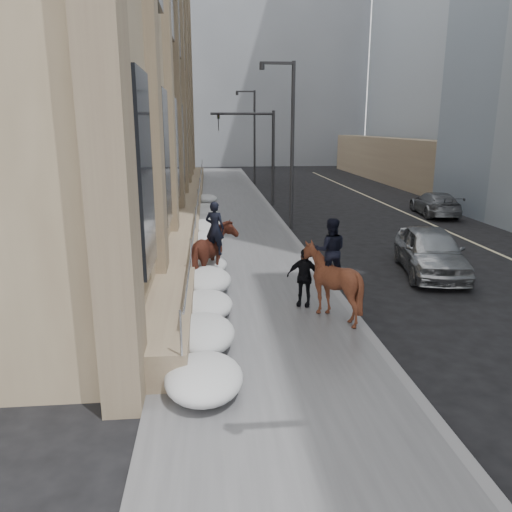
% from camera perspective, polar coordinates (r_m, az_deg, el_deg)
% --- Properties ---
extents(ground, '(140.00, 140.00, 0.00)m').
position_cam_1_polar(ground, '(11.82, 1.05, -10.64)').
color(ground, black).
rests_on(ground, ground).
extents(sidewalk, '(5.00, 80.00, 0.12)m').
position_cam_1_polar(sidewalk, '(21.25, -1.98, 1.06)').
color(sidewalk, '#4D4D4F').
rests_on(sidewalk, ground).
extents(curb, '(0.24, 80.00, 0.12)m').
position_cam_1_polar(curb, '(21.56, 4.99, 1.21)').
color(curb, slate).
rests_on(curb, ground).
extents(lane_line, '(0.15, 70.00, 0.01)m').
position_cam_1_polar(lane_line, '(24.25, 23.63, 1.39)').
color(lane_line, '#BFB78C').
rests_on(lane_line, ground).
extents(limestone_building, '(6.10, 44.00, 18.00)m').
position_cam_1_polar(limestone_building, '(31.09, -13.82, 21.37)').
color(limestone_building, '#907C5E').
rests_on(limestone_building, ground).
extents(bg_building_mid, '(30.00, 12.00, 28.00)m').
position_cam_1_polar(bg_building_mid, '(71.38, -1.29, 21.84)').
color(bg_building_mid, slate).
rests_on(bg_building_mid, ground).
extents(bg_building_far, '(24.00, 12.00, 20.00)m').
position_cam_1_polar(bg_building_far, '(82.91, -9.18, 17.89)').
color(bg_building_far, gray).
rests_on(bg_building_far, ground).
extents(streetlight_mid, '(1.71, 0.24, 8.00)m').
position_cam_1_polar(streetlight_mid, '(24.94, 3.81, 13.53)').
color(streetlight_mid, '#2D2D30').
rests_on(streetlight_mid, ground).
extents(streetlight_far, '(1.71, 0.24, 8.00)m').
position_cam_1_polar(streetlight_far, '(44.80, -0.37, 14.04)').
color(streetlight_far, '#2D2D30').
rests_on(streetlight_far, ground).
extents(traffic_signal, '(4.10, 0.22, 6.00)m').
position_cam_1_polar(traffic_signal, '(32.80, 0.34, 12.81)').
color(traffic_signal, '#2D2D30').
rests_on(traffic_signal, ground).
extents(snow_bank, '(1.70, 18.10, 0.76)m').
position_cam_1_polar(snow_bank, '(19.28, -5.86, 0.83)').
color(snow_bank, '#B9BCC0').
rests_on(snow_bank, sidewalk).
extents(mounted_horse_left, '(1.83, 2.48, 2.62)m').
position_cam_1_polar(mounted_horse_left, '(16.09, -4.95, 0.55)').
color(mounted_horse_left, '#4F2317').
rests_on(mounted_horse_left, sidewalk).
extents(mounted_horse_right, '(1.84, 2.00, 2.63)m').
position_cam_1_polar(mounted_horse_right, '(13.24, 8.47, -2.38)').
color(mounted_horse_right, '#492315').
rests_on(mounted_horse_right, sidewalk).
extents(pedestrian, '(1.05, 0.74, 1.65)m').
position_cam_1_polar(pedestrian, '(14.03, 5.48, -2.44)').
color(pedestrian, black).
rests_on(pedestrian, sidewalk).
extents(car_silver, '(2.82, 5.10, 1.64)m').
position_cam_1_polar(car_silver, '(18.46, 19.32, 0.56)').
color(car_silver, '#94979B').
rests_on(car_silver, ground).
extents(car_grey, '(2.46, 4.90, 1.37)m').
position_cam_1_polar(car_grey, '(30.88, 19.77, 5.65)').
color(car_grey, slate).
rests_on(car_grey, ground).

